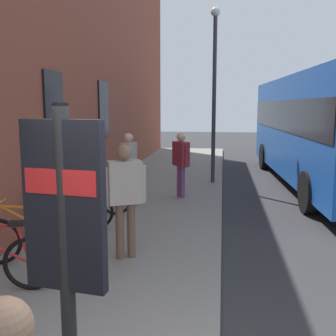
% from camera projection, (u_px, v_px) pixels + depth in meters
% --- Properties ---
extents(ground, '(60.00, 60.00, 0.00)m').
position_uv_depth(ground, '(269.00, 224.00, 8.54)').
color(ground, '#2D2D30').
extents(sidewalk_pavement, '(24.00, 3.50, 0.12)m').
position_uv_depth(sidewalk_pavement, '(157.00, 197.00, 10.85)').
color(sidewalk_pavement, gray).
rests_on(sidewalk_pavement, ground).
extents(station_facade, '(22.00, 0.65, 9.15)m').
position_uv_depth(station_facade, '(91.00, 32.00, 11.40)').
color(station_facade, brown).
rests_on(station_facade, ground).
extents(bicycle_end_of_row, '(0.48, 1.76, 0.97)m').
position_uv_depth(bicycle_end_of_row, '(34.00, 240.00, 6.03)').
color(bicycle_end_of_row, black).
rests_on(bicycle_end_of_row, sidewalk_pavement).
extents(bicycle_beside_lamp, '(0.67, 1.71, 0.97)m').
position_uv_depth(bicycle_beside_lamp, '(59.00, 222.00, 6.95)').
color(bicycle_beside_lamp, black).
rests_on(bicycle_beside_lamp, sidewalk_pavement).
extents(bicycle_nearest_sign, '(0.48, 1.77, 0.97)m').
position_uv_depth(bicycle_nearest_sign, '(72.00, 207.00, 7.93)').
color(bicycle_nearest_sign, black).
rests_on(bicycle_nearest_sign, sidewalk_pavement).
extents(bicycle_under_window, '(0.48, 1.77, 0.97)m').
position_uv_depth(bicycle_under_window, '(92.00, 197.00, 8.83)').
color(bicycle_under_window, black).
rests_on(bicycle_under_window, sidewalk_pavement).
extents(bicycle_far_end, '(0.48, 1.77, 0.97)m').
position_uv_depth(bicycle_far_end, '(105.00, 189.00, 9.74)').
color(bicycle_far_end, black).
rests_on(bicycle_far_end, sidewalk_pavement).
extents(transit_info_sign, '(0.16, 0.56, 2.40)m').
position_uv_depth(transit_info_sign, '(65.00, 229.00, 2.57)').
color(transit_info_sign, black).
rests_on(transit_info_sign, sidewalk_pavement).
extents(city_bus, '(10.62, 3.09, 3.35)m').
position_uv_depth(city_bus, '(322.00, 125.00, 12.34)').
color(city_bus, '#1951B2').
rests_on(city_bus, ground).
extents(pedestrian_near_bus, '(0.53, 0.49, 1.69)m').
position_uv_depth(pedestrian_near_bus, '(181.00, 158.00, 10.43)').
color(pedestrian_near_bus, '#723F72').
rests_on(pedestrian_near_bus, sidewalk_pavement).
extents(pedestrian_by_facade, '(0.46, 0.62, 1.80)m').
position_uv_depth(pedestrian_by_facade, '(125.00, 190.00, 6.20)').
color(pedestrian_by_facade, brown).
rests_on(pedestrian_by_facade, sidewalk_pavement).
extents(pedestrian_crossing_street, '(0.64, 0.34, 1.72)m').
position_uv_depth(pedestrian_crossing_street, '(129.00, 160.00, 9.87)').
color(pedestrian_crossing_street, brown).
rests_on(pedestrian_crossing_street, sidewalk_pavement).
extents(street_lamp, '(0.28, 0.28, 5.25)m').
position_uv_depth(street_lamp, '(214.00, 81.00, 12.13)').
color(street_lamp, '#333338').
rests_on(street_lamp, sidewalk_pavement).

